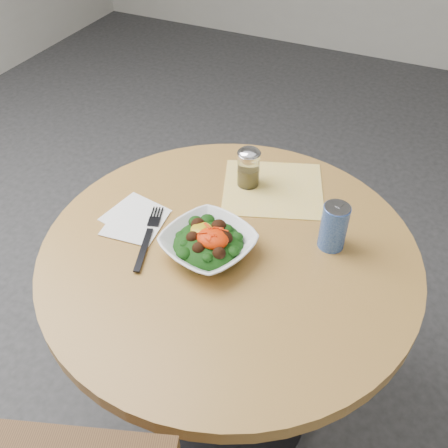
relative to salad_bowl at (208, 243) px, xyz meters
name	(u,v)px	position (x,y,z in m)	size (l,w,h in m)	color
ground	(228,405)	(0.04, 0.03, -0.78)	(6.00, 6.00, 0.00)	#2C2C2E
table	(229,301)	(0.04, 0.03, -0.23)	(0.90, 0.90, 0.75)	black
cloth_napkin	(273,188)	(0.05, 0.29, -0.03)	(0.27, 0.24, 0.00)	yellow
paper_napkins	(135,219)	(-0.22, 0.02, -0.03)	(0.17, 0.18, 0.00)	white
salad_bowl	(208,243)	(0.00, 0.00, 0.00)	(0.25, 0.25, 0.08)	white
fork	(149,235)	(-0.15, -0.02, -0.02)	(0.09, 0.22, 0.00)	black
spice_shaker	(249,168)	(-0.02, 0.28, 0.03)	(0.06, 0.06, 0.11)	silver
beverage_can	(334,226)	(0.25, 0.14, 0.03)	(0.06, 0.06, 0.12)	navy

